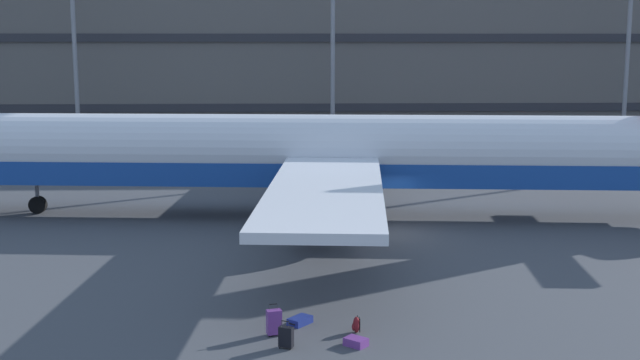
{
  "coord_description": "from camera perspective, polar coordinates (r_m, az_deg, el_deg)",
  "views": [
    {
      "loc": [
        -4.47,
        -37.5,
        8.89
      ],
      "look_at": [
        -3.28,
        -2.75,
        3.0
      ],
      "focal_mm": 46.52,
      "sensor_mm": 36.0,
      "label": 1
    }
  ],
  "objects": [
    {
      "name": "terminal_structure",
      "position": [
        82.18,
        1.17,
        9.74
      ],
      "size": [
        156.42,
        18.81,
        18.15
      ],
      "color": "#605B56",
      "rests_on": "ground_plane"
    },
    {
      "name": "suitcase_orange",
      "position": [
        26.6,
        -1.39,
        -9.65
      ],
      "size": [
        0.86,
        0.9,
        0.23
      ],
      "color": "navy",
      "rests_on": "ground_plane"
    },
    {
      "name": "suitcase_red",
      "position": [
        24.84,
        2.48,
        -11.07
      ],
      "size": [
        0.78,
        0.76,
        0.24
      ],
      "color": "#72388C",
      "rests_on": "ground_plane"
    },
    {
      "name": "backpack_black",
      "position": [
        25.86,
        2.5,
        -9.93
      ],
      "size": [
        0.26,
        0.35,
        0.56
      ],
      "color": "maroon",
      "rests_on": "ground_plane"
    },
    {
      "name": "airliner",
      "position": [
        41.76,
        0.17,
        1.78
      ],
      "size": [
        43.84,
        35.64,
        10.69
      ],
      "color": "silver",
      "rests_on": "ground_plane"
    },
    {
      "name": "suitcase_scuffed",
      "position": [
        25.58,
        -3.18,
        -9.72
      ],
      "size": [
        0.5,
        0.39,
        0.97
      ],
      "color": "#72388C",
      "rests_on": "ground_plane"
    },
    {
      "name": "ground_plane",
      "position": [
        38.8,
        4.71,
        -3.66
      ],
      "size": [
        600.0,
        600.0,
        0.0
      ],
      "primitive_type": "plane",
      "color": "#424449"
    },
    {
      "name": "suitcase_large",
      "position": [
        24.57,
        -2.35,
        -10.73
      ],
      "size": [
        0.47,
        0.36,
        0.86
      ],
      "color": "black",
      "rests_on": "ground_plane"
    }
  ]
}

